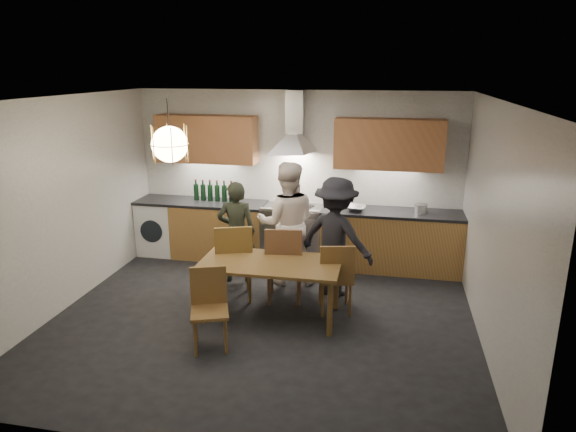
% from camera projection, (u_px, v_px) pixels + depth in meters
% --- Properties ---
extents(ground, '(5.00, 5.00, 0.00)m').
position_uv_depth(ground, '(262.00, 320.00, 6.17)').
color(ground, black).
rests_on(ground, ground).
extents(room_shell, '(5.02, 4.52, 2.61)m').
position_uv_depth(room_shell, '(260.00, 181.00, 5.70)').
color(room_shell, silver).
rests_on(room_shell, ground).
extents(counter_run, '(5.00, 0.62, 0.90)m').
position_uv_depth(counter_run, '(294.00, 234.00, 7.88)').
color(counter_run, '#B98747').
rests_on(counter_run, ground).
extents(range_stove, '(0.90, 0.60, 0.92)m').
position_uv_depth(range_stove, '(293.00, 235.00, 7.88)').
color(range_stove, silver).
rests_on(range_stove, ground).
extents(wall_fixtures, '(4.30, 0.54, 1.10)m').
position_uv_depth(wall_fixtures, '(294.00, 141.00, 7.59)').
color(wall_fixtures, '#BE7A49').
rests_on(wall_fixtures, ground).
extents(pendant_lamp, '(0.43, 0.43, 0.70)m').
position_uv_depth(pendant_lamp, '(170.00, 144.00, 5.68)').
color(pendant_lamp, black).
rests_on(pendant_lamp, ground).
extents(dining_table, '(1.67, 0.84, 0.70)m').
position_uv_depth(dining_table, '(270.00, 268.00, 6.10)').
color(dining_table, brown).
rests_on(dining_table, ground).
extents(chair_back_left, '(0.60, 0.60, 1.03)m').
position_uv_depth(chair_back_left, '(234.00, 258.00, 6.52)').
color(chair_back_left, brown).
rests_on(chair_back_left, ground).
extents(chair_back_mid, '(0.52, 0.52, 1.02)m').
position_uv_depth(chair_back_mid, '(284.00, 260.00, 6.46)').
color(chair_back_mid, brown).
rests_on(chair_back_mid, ground).
extents(chair_back_right, '(0.49, 0.49, 0.91)m').
position_uv_depth(chair_back_right, '(336.00, 274.00, 6.18)').
color(chair_back_right, brown).
rests_on(chair_back_right, ground).
extents(chair_front, '(0.50, 0.50, 0.87)m').
position_uv_depth(chair_front, '(209.00, 302.00, 5.50)').
color(chair_front, brown).
rests_on(chair_front, ground).
extents(person_left, '(0.58, 0.44, 1.44)m').
position_uv_depth(person_left, '(237.00, 232.00, 7.11)').
color(person_left, black).
rests_on(person_left, ground).
extents(person_mid, '(0.95, 0.80, 1.71)m').
position_uv_depth(person_mid, '(287.00, 223.00, 7.05)').
color(person_mid, white).
rests_on(person_mid, ground).
extents(person_right, '(1.17, 0.93, 1.59)m').
position_uv_depth(person_right, '(336.00, 237.00, 6.67)').
color(person_right, black).
rests_on(person_right, ground).
extents(mixing_bowl, '(0.33, 0.33, 0.07)m').
position_uv_depth(mixing_bowl, '(355.00, 208.00, 7.49)').
color(mixing_bowl, silver).
rests_on(mixing_bowl, counter_run).
extents(stock_pot, '(0.21, 0.21, 0.12)m').
position_uv_depth(stock_pot, '(421.00, 209.00, 7.37)').
color(stock_pot, silver).
rests_on(stock_pot, counter_run).
extents(wine_bottles, '(0.66, 0.08, 0.33)m').
position_uv_depth(wine_bottles, '(214.00, 191.00, 8.02)').
color(wine_bottles, black).
rests_on(wine_bottles, counter_run).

